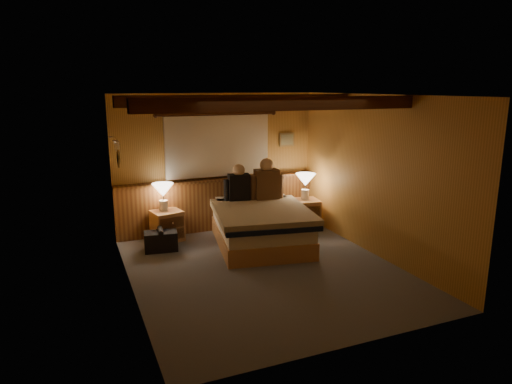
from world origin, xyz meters
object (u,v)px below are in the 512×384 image
lamp_left (163,192)px  lamp_right (305,181)px  person_right (267,182)px  duffel_bag (161,241)px  bed (261,226)px  person_left (239,185)px  nightstand_right (304,214)px  nightstand_left (167,226)px

lamp_left → lamp_right: bearing=-7.7°
person_right → duffel_bag: (-1.86, -0.14, -0.76)m
lamp_right → person_right: 0.76m
bed → person_left: (-0.14, 0.62, 0.55)m
lamp_right → person_left: size_ratio=0.73×
lamp_right → person_right: (-0.76, -0.01, 0.05)m
lamp_left → person_left: bearing=-10.9°
lamp_right → nightstand_right: bearing=-129.2°
person_left → duffel_bag: size_ratio=1.19×
nightstand_right → lamp_right: lamp_right is taller
nightstand_right → lamp_right: (0.03, 0.03, 0.60)m
nightstand_left → nightstand_right: 2.42m
lamp_left → person_left: 1.26m
duffel_bag → bed: bearing=-6.4°
lamp_left → person_right: person_right is taller
lamp_left → person_right: size_ratio=0.63×
person_left → duffel_bag: bearing=-161.3°
bed → person_left: size_ratio=3.23×
nightstand_right → person_right: person_right is taller
lamp_right → person_left: bearing=175.7°
nightstand_right → person_left: person_left is taller
bed → person_left: bearing=112.7°
lamp_right → bed: bearing=-154.2°
nightstand_left → duffel_bag: nightstand_left is taller
lamp_right → nightstand_left: bearing=173.3°
nightstand_left → person_right: (1.67, -0.30, 0.67)m
nightstand_left → lamp_right: bearing=-18.7°
bed → duffel_bag: (-1.54, 0.38, -0.17)m
person_left → person_right: bearing=-3.8°
person_right → bed: bearing=-114.7°
nightstand_left → nightstand_right: (2.40, -0.32, 0.02)m
bed → nightstand_left: bearing=158.9°
lamp_right → person_right: person_right is taller
person_right → person_left: bearing=175.0°
person_right → nightstand_right: bearing=6.0°
person_right → duffel_bag: bearing=-168.2°
nightstand_left → duffel_bag: 0.49m
bed → nightstand_left: (-1.34, 0.81, -0.07)m
nightstand_left → lamp_left: 0.58m
nightstand_left → nightstand_right: nightstand_right is taller
nightstand_left → lamp_right: size_ratio=1.15×
nightstand_left → person_left: bearing=-21.1°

